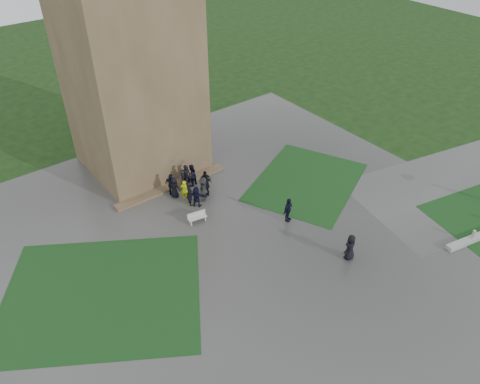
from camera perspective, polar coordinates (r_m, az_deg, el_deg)
ground at (r=28.56m, az=2.72°, el=-9.34°), size 120.00×120.00×0.00m
plaza at (r=29.65m, az=0.24°, el=-7.15°), size 34.00×34.00×0.02m
lawn_inset_left at (r=28.25m, az=-16.47°, el=-11.84°), size 14.10×13.46×0.01m
lawn_inset_right at (r=35.88m, az=8.07°, el=1.24°), size 11.12×10.15×0.01m
tower at (r=34.73m, az=-13.51°, el=16.13°), size 8.00×8.00×18.00m
tower_plinth at (r=35.24m, az=-8.35°, el=0.70°), size 9.00×0.80×0.22m
bench at (r=31.67m, az=-5.25°, el=-3.06°), size 1.34×0.63×0.75m
visitor_cluster at (r=33.75m, az=-5.77°, el=1.01°), size 3.32×3.62×2.41m
pedestrian_mid at (r=31.48m, az=5.88°, el=-2.18°), size 1.20×0.92×1.81m
pedestrian_near at (r=29.33m, az=13.30°, el=-6.57°), size 0.92×0.66×1.78m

